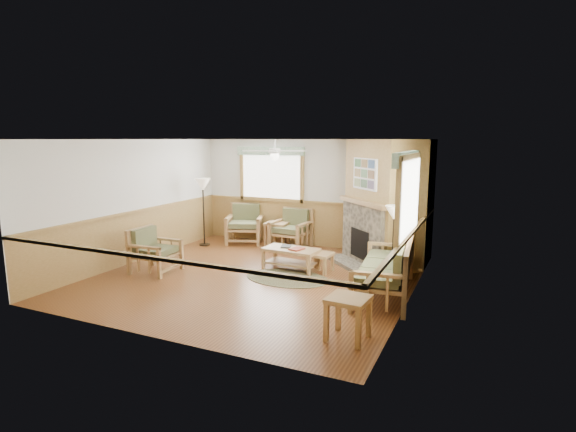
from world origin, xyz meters
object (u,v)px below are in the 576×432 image
at_px(sofa, 385,267).
at_px(floor_lamp_right, 393,245).
at_px(coffee_table, 291,259).
at_px(end_table_sofa, 348,318).
at_px(armchair_back_right, 291,229).
at_px(armchair_left, 155,250).
at_px(armchair_back_left, 245,224).
at_px(end_table_chairs, 277,234).
at_px(footstool, 320,262).
at_px(floor_lamp_left, 204,212).

xyz_separation_m(sofa, floor_lamp_right, (0.00, 0.67, 0.25)).
height_order(coffee_table, end_table_sofa, end_table_sofa).
bearing_deg(coffee_table, end_table_sofa, -48.88).
xyz_separation_m(armchair_back_right, armchair_left, (-1.68, -3.05, -0.03)).
bearing_deg(armchair_left, armchair_back_left, -9.00).
height_order(end_table_chairs, floor_lamp_right, floor_lamp_right).
relative_size(sofa, floor_lamp_right, 1.44).
xyz_separation_m(armchair_back_left, footstool, (2.74, -1.67, -0.31)).
distance_m(armchair_left, end_table_sofa, 4.74).
height_order(end_table_sofa, floor_lamp_left, floor_lamp_left).
distance_m(sofa, end_table_sofa, 2.01).
bearing_deg(armchair_left, coffee_table, -65.12).
xyz_separation_m(armchair_back_left, coffee_table, (2.13, -1.79, -0.27)).
xyz_separation_m(sofa, armchair_back_left, (-4.24, 2.50, 0.01)).
distance_m(armchair_back_right, floor_lamp_right, 3.43).
bearing_deg(end_table_chairs, coffee_table, -56.44).
relative_size(armchair_back_right, end_table_sofa, 1.60).
relative_size(armchair_back_left, end_table_chairs, 1.64).
relative_size(armchair_back_right, coffee_table, 0.84).
height_order(sofa, armchair_back_right, sofa).
distance_m(end_table_chairs, footstool, 2.46).
bearing_deg(floor_lamp_left, coffee_table, -20.39).
height_order(end_table_chairs, end_table_sofa, end_table_chairs).
bearing_deg(sofa, armchair_back_left, -126.76).
distance_m(armchair_back_right, end_table_chairs, 0.43).
bearing_deg(armchair_back_left, sofa, -50.91).
distance_m(armchair_left, floor_lamp_right, 4.76).
bearing_deg(coffee_table, floor_lamp_right, 2.74).
xyz_separation_m(armchair_back_left, floor_lamp_left, (-0.80, -0.70, 0.36)).
distance_m(end_table_chairs, end_table_sofa, 5.54).
xyz_separation_m(coffee_table, floor_lamp_left, (-2.93, 1.09, 0.64)).
distance_m(sofa, armchair_back_left, 4.92).
distance_m(footstool, floor_lamp_right, 1.60).
bearing_deg(coffee_table, armchair_left, -148.51).
bearing_deg(coffee_table, end_table_chairs, 127.54).
xyz_separation_m(sofa, armchair_back_right, (-2.90, 2.48, -0.01)).
height_order(armchair_back_left, floor_lamp_left, floor_lamp_left).
relative_size(sofa, floor_lamp_left, 1.24).
height_order(armchair_left, coffee_table, armchair_left).
bearing_deg(footstool, sofa, -28.81).
height_order(sofa, coffee_table, sofa).
distance_m(armchair_left, coffee_table, 2.80).
bearing_deg(armchair_left, armchair_back_right, -31.44).
xyz_separation_m(armchair_back_right, floor_lamp_left, (-2.13, -0.68, 0.39)).
distance_m(armchair_back_left, coffee_table, 2.79).
distance_m(armchair_back_left, armchair_left, 3.09).
bearing_deg(armchair_back_left, floor_lamp_left, -159.25).
height_order(armchair_back_left, end_table_chairs, armchair_back_left).
relative_size(armchair_left, floor_lamp_right, 0.61).
bearing_deg(floor_lamp_left, footstool, -15.41).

